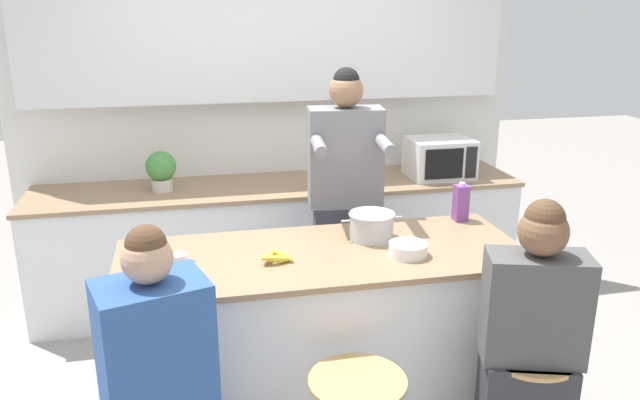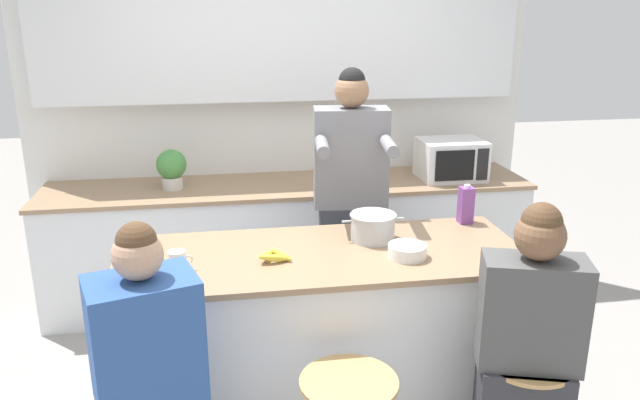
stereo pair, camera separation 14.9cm
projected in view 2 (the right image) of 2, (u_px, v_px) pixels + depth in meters
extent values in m
cube|color=silver|center=(282.00, 111.00, 4.70)|extent=(3.75, 0.06, 2.70)
cube|color=silver|center=(283.00, 47.00, 4.46)|extent=(3.45, 0.16, 0.75)
cube|color=silver|center=(290.00, 243.00, 4.62)|extent=(3.45, 0.67, 0.86)
cube|color=#937556|center=(289.00, 186.00, 4.49)|extent=(3.48, 0.70, 0.03)
cube|color=silver|center=(322.00, 333.00, 3.25)|extent=(2.00, 0.76, 0.85)
cube|color=#937556|center=(323.00, 255.00, 3.12)|extent=(2.04, 0.80, 0.03)
cylinder|color=tan|center=(148.00, 397.00, 2.50)|extent=(0.42, 0.42, 0.02)
cylinder|color=tan|center=(349.00, 382.00, 2.59)|extent=(0.42, 0.42, 0.02)
cylinder|color=tan|center=(528.00, 360.00, 2.75)|extent=(0.42, 0.42, 0.02)
cube|color=#383842|center=(349.00, 277.00, 3.93)|extent=(0.39, 0.26, 0.96)
cube|color=slate|center=(351.00, 157.00, 3.70)|extent=(0.46, 0.27, 0.59)
cylinder|color=slate|center=(322.00, 146.00, 3.39)|extent=(0.11, 0.33, 0.07)
cylinder|color=slate|center=(389.00, 146.00, 3.41)|extent=(0.11, 0.33, 0.07)
sphere|color=#936B4C|center=(352.00, 91.00, 3.58)|extent=(0.22, 0.22, 0.20)
sphere|color=black|center=(352.00, 81.00, 3.56)|extent=(0.17, 0.17, 0.16)
cube|color=#2D5193|center=(146.00, 341.00, 2.39)|extent=(0.47, 0.39, 0.52)
sphere|color=tan|center=(138.00, 255.00, 2.28)|extent=(0.24, 0.24, 0.19)
sphere|color=#513823|center=(136.00, 242.00, 2.27)|extent=(0.19, 0.19, 0.15)
cube|color=#4C4C4C|center=(531.00, 313.00, 2.64)|extent=(0.48, 0.34, 0.49)
sphere|color=brown|center=(540.00, 236.00, 2.54)|extent=(0.26, 0.26, 0.21)
sphere|color=#513823|center=(542.00, 222.00, 2.52)|extent=(0.21, 0.21, 0.17)
cylinder|color=#B7BABC|center=(373.00, 228.00, 3.26)|extent=(0.23, 0.23, 0.13)
cylinder|color=#B7BABC|center=(373.00, 215.00, 3.24)|extent=(0.24, 0.24, 0.01)
cylinder|color=#B7BABC|center=(347.00, 221.00, 3.23)|extent=(0.05, 0.01, 0.01)
cylinder|color=#B7BABC|center=(399.00, 219.00, 3.27)|extent=(0.05, 0.01, 0.01)
cylinder|color=white|center=(407.00, 251.00, 3.04)|extent=(0.19, 0.19, 0.06)
cylinder|color=white|center=(177.00, 261.00, 2.89)|extent=(0.08, 0.08, 0.10)
torus|color=white|center=(189.00, 259.00, 2.89)|extent=(0.04, 0.01, 0.04)
ellipsoid|color=yellow|center=(274.00, 258.00, 2.97)|extent=(0.14, 0.05, 0.06)
ellipsoid|color=yellow|center=(266.00, 255.00, 3.00)|extent=(0.11, 0.13, 0.06)
ellipsoid|color=yellow|center=(281.00, 254.00, 3.02)|extent=(0.12, 0.12, 0.06)
cube|color=#7A428E|center=(466.00, 205.00, 3.51)|extent=(0.07, 0.07, 0.21)
cylinder|color=white|center=(467.00, 186.00, 3.47)|extent=(0.03, 0.03, 0.02)
cube|color=white|center=(451.00, 159.00, 4.59)|extent=(0.46, 0.37, 0.29)
cube|color=black|center=(455.00, 166.00, 4.40)|extent=(0.29, 0.01, 0.22)
cube|color=black|center=(483.00, 164.00, 4.44)|extent=(0.08, 0.01, 0.23)
cylinder|color=beige|center=(173.00, 183.00, 4.35)|extent=(0.14, 0.14, 0.09)
sphere|color=#478942|center=(171.00, 164.00, 4.31)|extent=(0.21, 0.21, 0.21)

